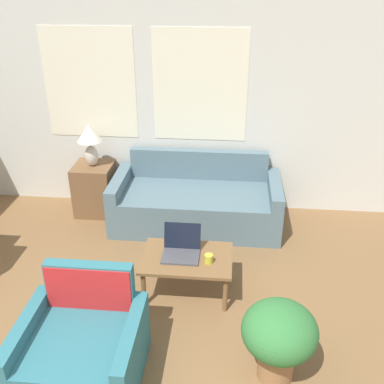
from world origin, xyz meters
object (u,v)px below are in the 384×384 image
object	(u,v)px
armchair	(83,348)
potted_plant	(279,335)
laptop	(181,249)
cup_navy	(209,259)
couch	(196,202)
table_lamp	(90,139)
coffee_table	(187,261)

from	to	relation	value
armchair	potted_plant	xyz separation A→B (m)	(1.44, 0.11, 0.16)
laptop	potted_plant	bearing A→B (deg)	-49.62
laptop	potted_plant	distance (m)	1.28
cup_navy	potted_plant	world-z (taller)	potted_plant
couch	table_lamp	size ratio (longest dim) A/B	3.77
coffee_table	laptop	size ratio (longest dim) A/B	2.44
table_lamp	potted_plant	world-z (taller)	table_lamp
table_lamp	laptop	size ratio (longest dim) A/B	1.52
armchair	laptop	size ratio (longest dim) A/B	2.57
cup_navy	potted_plant	bearing A→B (deg)	-56.79
couch	potted_plant	distance (m)	2.39
cup_navy	laptop	bearing A→B (deg)	157.33
laptop	cup_navy	xyz separation A→B (m)	(0.26, -0.11, -0.02)
couch	cup_navy	size ratio (longest dim) A/B	23.76
armchair	table_lamp	size ratio (longest dim) A/B	1.70
coffee_table	cup_navy	xyz separation A→B (m)	(0.21, -0.07, 0.09)
table_lamp	laptop	bearing A→B (deg)	-48.53
couch	coffee_table	distance (m)	1.33
cup_navy	potted_plant	xyz separation A→B (m)	(0.57, -0.86, -0.02)
couch	armchair	size ratio (longest dim) A/B	2.22
potted_plant	armchair	bearing A→B (deg)	-175.78
table_lamp	coffee_table	xyz separation A→B (m)	(1.30, -1.45, -0.63)
armchair	coffee_table	world-z (taller)	armchair
couch	laptop	world-z (taller)	couch
table_lamp	potted_plant	distance (m)	3.21
armchair	potted_plant	bearing A→B (deg)	4.22
table_lamp	coffee_table	bearing A→B (deg)	-48.12
table_lamp	laptop	world-z (taller)	table_lamp
armchair	laptop	distance (m)	1.26
coffee_table	potted_plant	bearing A→B (deg)	-50.34
table_lamp	cup_navy	distance (m)	2.21
cup_navy	coffee_table	bearing A→B (deg)	162.04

